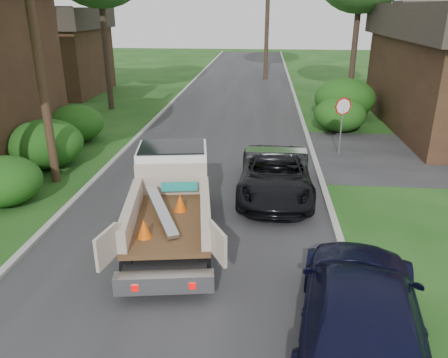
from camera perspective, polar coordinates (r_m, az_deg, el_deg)
ground at (r=11.05m, az=-5.73°, el=-10.81°), size 120.00×120.00×0.00m
road at (r=20.13m, az=-0.51°, el=4.50°), size 8.00×90.00×0.02m
curb_left at (r=20.91m, az=-11.80°, el=4.85°), size 0.20×90.00×0.12m
curb_right at (r=20.14m, az=11.21°, el=4.26°), size 0.20×90.00×0.12m
stop_sign at (r=18.90m, az=15.22°, el=8.19°), size 0.71×0.32×2.48m
utility_pole at (r=15.97m, az=-23.53°, el=17.26°), size 2.42×1.25×10.00m
house_left_far at (r=34.88m, az=-21.88°, el=15.36°), size 7.56×7.56×6.00m
hedge_left_a at (r=15.49m, az=-26.81°, el=-0.22°), size 2.34×2.34×1.53m
hedge_left_b at (r=18.45m, az=-22.25°, el=4.30°), size 2.86×2.86×1.87m
hedge_left_c at (r=21.64m, az=-18.87°, el=6.88°), size 2.60×2.60×1.70m
hedge_right_a at (r=23.05m, az=14.91°, el=8.15°), size 2.60×2.60×1.70m
hedge_right_b at (r=26.01m, az=15.49°, el=10.13°), size 3.38×3.38×2.21m
flatbed_truck at (r=12.25m, az=-6.88°, el=-1.42°), size 3.12×5.86×2.12m
black_pickup at (r=14.61m, az=6.74°, el=0.60°), size 2.46×5.18×1.43m
navy_suv at (r=8.59m, az=17.43°, el=-16.05°), size 3.09×5.75×1.58m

